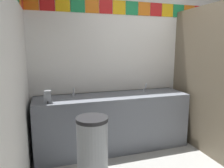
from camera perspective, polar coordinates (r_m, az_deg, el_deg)
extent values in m
cube|color=white|center=(3.59, 11.18, 7.00)|extent=(3.96, 0.08, 2.68)
cube|color=orange|center=(3.17, -21.39, 20.16)|extent=(0.20, 0.01, 0.20)
cube|color=red|center=(3.17, -17.38, 20.40)|extent=(0.20, 0.01, 0.20)
cube|color=yellow|center=(3.18, -13.37, 20.54)|extent=(0.20, 0.01, 0.20)
cube|color=#1E8C4C|center=(3.20, -9.39, 20.59)|extent=(0.20, 0.01, 0.20)
cube|color=orange|center=(3.24, -5.49, 20.55)|extent=(0.20, 0.01, 0.20)
cube|color=red|center=(3.29, -1.69, 20.43)|extent=(0.20, 0.01, 0.20)
cube|color=yellow|center=(3.35, 1.97, 20.24)|extent=(0.20, 0.01, 0.20)
cube|color=#1E8C4C|center=(3.42, 5.48, 19.98)|extent=(0.20, 0.01, 0.20)
cube|color=orange|center=(3.50, 8.82, 19.66)|extent=(0.20, 0.01, 0.20)
cube|color=red|center=(3.60, 11.98, 19.31)|extent=(0.20, 0.01, 0.20)
cube|color=yellow|center=(3.70, 14.96, 18.93)|extent=(0.20, 0.01, 0.20)
cube|color=#1E8C4C|center=(3.81, 17.76, 18.52)|extent=(0.20, 0.01, 0.20)
cube|color=orange|center=(3.93, 20.38, 18.10)|extent=(0.20, 0.01, 0.20)
cube|color=red|center=(4.06, 22.83, 17.67)|extent=(0.20, 0.01, 0.20)
cube|color=yellow|center=(4.20, 25.11, 17.25)|extent=(0.20, 0.01, 0.20)
cube|color=#1E8C4C|center=(4.34, 27.24, 16.82)|extent=(0.20, 0.01, 0.20)
cube|color=white|center=(1.63, -28.29, 2.63)|extent=(0.08, 3.06, 2.68)
cube|color=red|center=(3.08, -23.47, 20.37)|extent=(0.01, 0.20, 0.20)
cube|color=slate|center=(3.17, 0.22, -10.39)|extent=(2.23, 0.57, 0.82)
cube|color=slate|center=(3.31, -1.19, -2.79)|extent=(2.23, 0.03, 0.08)
cylinder|color=white|center=(2.92, -10.15, -5.00)|extent=(0.34, 0.34, 0.10)
cylinder|color=white|center=(3.24, 9.86, -3.48)|extent=(0.34, 0.34, 0.10)
cylinder|color=silver|center=(3.03, -10.53, -2.88)|extent=(0.04, 0.04, 0.05)
cylinder|color=silver|center=(2.97, -10.46, -1.77)|extent=(0.02, 0.06, 0.09)
cylinder|color=silver|center=(3.35, 8.81, -1.62)|extent=(0.04, 0.04, 0.05)
cylinder|color=silver|center=(3.29, 9.23, -0.59)|extent=(0.02, 0.06, 0.09)
cube|color=gray|center=(2.73, -17.23, -3.39)|extent=(0.09, 0.07, 0.16)
cylinder|color=black|center=(2.70, -17.16, -4.84)|extent=(0.02, 0.02, 0.03)
cube|color=#726651|center=(3.26, 23.53, 0.87)|extent=(0.04, 1.37, 2.09)
cylinder|color=white|center=(3.95, 26.19, -10.50)|extent=(0.38, 0.38, 0.40)
torus|color=white|center=(3.89, 26.44, -7.52)|extent=(0.39, 0.39, 0.05)
cube|color=white|center=(3.99, 24.54, -4.61)|extent=(0.34, 0.17, 0.34)
cylinder|color=#999EA3|center=(2.41, -5.35, -18.36)|extent=(0.34, 0.34, 0.74)
cylinder|color=#262628|center=(2.25, -5.51, -9.57)|extent=(0.35, 0.35, 0.04)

